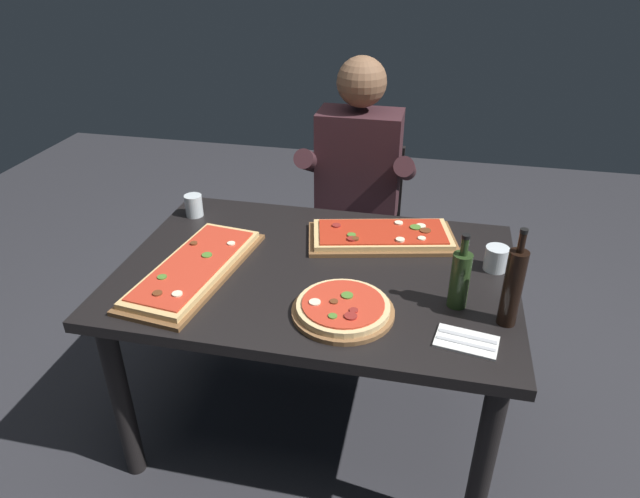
{
  "coord_description": "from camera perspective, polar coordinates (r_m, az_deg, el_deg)",
  "views": [
    {
      "loc": [
        0.37,
        -1.67,
        1.8
      ],
      "look_at": [
        0.0,
        0.05,
        0.79
      ],
      "focal_mm": 31.47,
      "sensor_mm": 36.0,
      "label": 1
    }
  ],
  "objects": [
    {
      "name": "tumbler_far_side",
      "position": [
        2.08,
        17.44,
        -1.06
      ],
      "size": [
        0.08,
        0.08,
        0.09
      ],
      "color": "silver",
      "rests_on": "dining_table"
    },
    {
      "name": "oil_bottle_amber",
      "position": [
        1.82,
        14.04,
        -2.94
      ],
      "size": [
        0.06,
        0.06,
        0.26
      ],
      "color": "#233819",
      "rests_on": "dining_table"
    },
    {
      "name": "pizza_rectangular_left",
      "position": [
        2.02,
        -12.64,
        -1.92
      ],
      "size": [
        0.33,
        0.66,
        0.05
      ],
      "color": "brown",
      "rests_on": "dining_table"
    },
    {
      "name": "seated_diner",
      "position": [
        2.65,
        3.74,
        6.27
      ],
      "size": [
        0.53,
        0.41,
        1.33
      ],
      "color": "#23232D",
      "rests_on": "ground_plane"
    },
    {
      "name": "napkin_cutlery_set",
      "position": [
        1.72,
        14.67,
        -9.08
      ],
      "size": [
        0.2,
        0.14,
        0.01
      ],
      "color": "white",
      "rests_on": "dining_table"
    },
    {
      "name": "dining_table",
      "position": [
        2.06,
        -0.3,
        -4.18
      ],
      "size": [
        1.4,
        0.96,
        0.74
      ],
      "color": "black",
      "rests_on": "ground_plane"
    },
    {
      "name": "tumbler_near_camera",
      "position": [
        2.42,
        -12.71,
        4.33
      ],
      "size": [
        0.07,
        0.07,
        0.09
      ],
      "color": "silver",
      "rests_on": "dining_table"
    },
    {
      "name": "pizza_round_far",
      "position": [
        1.77,
        2.36,
        -6.07
      ],
      "size": [
        0.33,
        0.33,
        0.05
      ],
      "color": "brown",
      "rests_on": "dining_table"
    },
    {
      "name": "wine_bottle_dark",
      "position": [
        1.76,
        19.01,
        -3.65
      ],
      "size": [
        0.06,
        0.06,
        0.33
      ],
      "color": "black",
      "rests_on": "dining_table"
    },
    {
      "name": "diner_chair",
      "position": [
        2.86,
        3.95,
        2.5
      ],
      "size": [
        0.44,
        0.44,
        0.87
      ],
      "color": "black",
      "rests_on": "ground_plane"
    },
    {
      "name": "pizza_rectangular_front",
      "position": [
        2.19,
        6.31,
        1.32
      ],
      "size": [
        0.61,
        0.38,
        0.05
      ],
      "color": "brown",
      "rests_on": "dining_table"
    },
    {
      "name": "ground_plane",
      "position": [
        2.48,
        -0.26,
        -16.64
      ],
      "size": [
        6.4,
        6.4,
        0.0
      ],
      "primitive_type": "plane",
      "color": "#2D2D33"
    }
  ]
}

